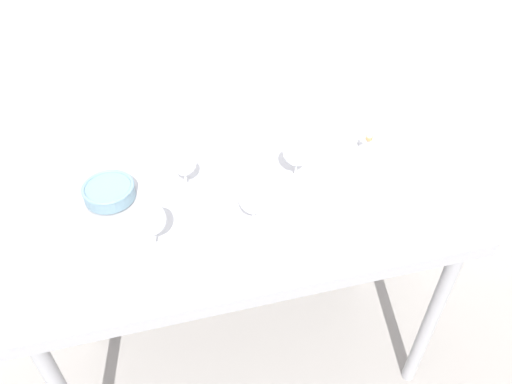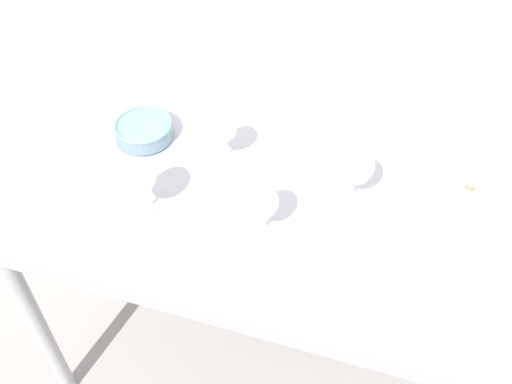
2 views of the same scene
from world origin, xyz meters
TOP-DOWN VIEW (x-y plane):
  - ground_plane at (0.00, 0.00)m, footprint 6.00×6.00m
  - back_wall at (0.00, 0.49)m, footprint 3.80×0.04m
  - steel_counter at (0.00, -0.01)m, footprint 1.40×0.65m
  - wine_glass_far_left at (-0.16, 0.13)m, footprint 0.08×0.08m
  - wine_glass_far_right at (0.20, 0.08)m, footprint 0.09×0.09m
  - wine_glass_near_left at (-0.28, -0.11)m, footprint 0.09×0.09m
  - wine_glass_near_center at (0.02, -0.09)m, footprint 0.09×0.09m
  - tasting_sheet_upper at (0.45, -0.09)m, footprint 0.27×0.27m
  - tasting_bowl at (-0.40, 0.15)m, footprint 0.17×0.17m
  - decanter_funnel at (0.48, 0.14)m, footprint 0.12×0.12m

SIDE VIEW (x-z plane):
  - ground_plane at x=0.00m, z-range 0.00..0.00m
  - steel_counter at x=0.00m, z-range 0.34..1.24m
  - tasting_sheet_upper at x=0.45m, z-range 0.90..0.90m
  - tasting_bowl at x=-0.40m, z-range 0.90..0.96m
  - decanter_funnel at x=0.48m, z-range 0.88..1.01m
  - wine_glass_far_left at x=-0.16m, z-range 0.93..1.09m
  - wine_glass_near_center at x=0.02m, z-range 0.93..1.10m
  - wine_glass_far_right at x=0.20m, z-range 0.93..1.11m
  - wine_glass_near_left at x=-0.28m, z-range 0.94..1.12m
  - back_wall at x=0.00m, z-range 0.00..2.60m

